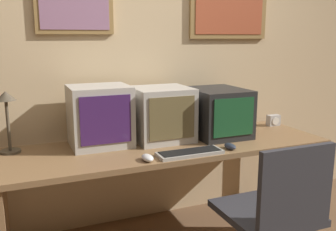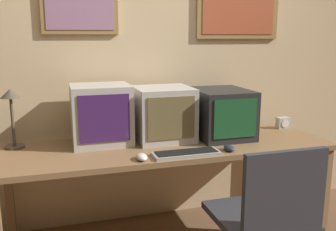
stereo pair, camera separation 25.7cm
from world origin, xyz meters
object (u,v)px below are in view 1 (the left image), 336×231
object	(u,v)px
monitor_left	(100,116)
desk_clock	(273,120)
keyboard_main	(190,153)
mouse_near_keyboard	(230,146)
desk_lamp	(7,110)
mouse_far_corner	(147,158)
monitor_right	(217,112)
office_chair	(272,229)
monitor_center	(162,114)

from	to	relation	value
monitor_left	desk_clock	world-z (taller)	monitor_left
keyboard_main	mouse_near_keyboard	world-z (taller)	mouse_near_keyboard
monitor_left	desk_lamp	size ratio (longest dim) A/B	1.03
mouse_near_keyboard	desk_lamp	xyz separation A→B (m)	(-1.36, 0.48, 0.26)
mouse_near_keyboard	mouse_far_corner	xyz separation A→B (m)	(-0.59, -0.02, 0.00)
mouse_far_corner	desk_lamp	bearing A→B (deg)	147.06
monitor_right	office_chair	xyz separation A→B (m)	(-0.12, -0.85, -0.51)
monitor_center	office_chair	world-z (taller)	monitor_center
monitor_center	keyboard_main	world-z (taller)	monitor_center
monitor_right	mouse_near_keyboard	size ratio (longest dim) A/B	4.30
monitor_left	desk_clock	xyz separation A→B (m)	(1.48, 0.02, -0.16)
monitor_right	office_chair	size ratio (longest dim) A/B	0.51
desk_clock	desk_lamp	world-z (taller)	desk_lamp
keyboard_main	monitor_right	bearing A→B (deg)	42.11
monitor_center	keyboard_main	distance (m)	0.44
monitor_center	office_chair	bearing A→B (deg)	-70.36
office_chair	desk_clock	bearing A→B (deg)	52.58
mouse_far_corner	mouse_near_keyboard	bearing A→B (deg)	1.57
monitor_left	mouse_near_keyboard	xyz separation A→B (m)	(0.78, -0.42, -0.19)
monitor_center	mouse_far_corner	xyz separation A→B (m)	(-0.26, -0.41, -0.17)
desk_lamp	keyboard_main	bearing A→B (deg)	-24.86
monitor_left	desk_clock	size ratio (longest dim) A/B	3.85
monitor_left	desk_lamp	xyz separation A→B (m)	(-0.58, 0.06, 0.08)
monitor_center	desk_lamp	size ratio (longest dim) A/B	1.00
mouse_far_corner	office_chair	distance (m)	0.83
monitor_left	mouse_far_corner	size ratio (longest dim) A/B	3.52
keyboard_main	monitor_left	bearing A→B (deg)	137.73
mouse_near_keyboard	desk_clock	distance (m)	0.83
desk_clock	desk_lamp	size ratio (longest dim) A/B	0.27
monitor_left	keyboard_main	bearing A→B (deg)	-42.27
monitor_center	mouse_near_keyboard	distance (m)	0.55
monitor_center	desk_clock	distance (m)	1.05
mouse_far_corner	monitor_left	bearing A→B (deg)	112.94
desk_lamp	monitor_center	bearing A→B (deg)	-4.80
keyboard_main	office_chair	world-z (taller)	office_chair
keyboard_main	mouse_near_keyboard	xyz separation A→B (m)	(0.30, 0.01, 0.01)
mouse_near_keyboard	office_chair	distance (m)	0.61
monitor_right	keyboard_main	distance (m)	0.57
monitor_center	monitor_right	distance (m)	0.44
mouse_far_corner	monitor_right	bearing A→B (deg)	28.19
mouse_near_keyboard	desk_clock	world-z (taller)	desk_clock
monitor_left	desk_lamp	bearing A→B (deg)	174.42
desk_lamp	office_chair	size ratio (longest dim) A/B	0.43
monitor_center	monitor_left	bearing A→B (deg)	176.23
keyboard_main	mouse_far_corner	xyz separation A→B (m)	(-0.29, -0.01, 0.01)
monitor_center	desk_clock	size ratio (longest dim) A/B	3.73
keyboard_main	desk_lamp	bearing A→B (deg)	155.14
mouse_near_keyboard	desk_lamp	size ratio (longest dim) A/B	0.27
monitor_left	keyboard_main	size ratio (longest dim) A/B	0.97
keyboard_main	desk_lamp	distance (m)	1.20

